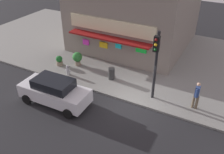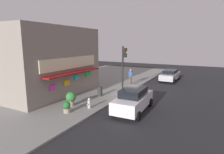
{
  "view_description": "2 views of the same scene",
  "coord_description": "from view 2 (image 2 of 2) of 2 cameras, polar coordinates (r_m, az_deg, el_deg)",
  "views": [
    {
      "loc": [
        4.78,
        -11.58,
        9.67
      ],
      "look_at": [
        -1.74,
        0.61,
        1.18
      ],
      "focal_mm": 39.35,
      "sensor_mm": 36.0,
      "label": 1
    },
    {
      "loc": [
        -16.79,
        -6.89,
        4.97
      ],
      "look_at": [
        -1.42,
        1.15,
        1.83
      ],
      "focal_mm": 29.92,
      "sensor_mm": 36.0,
      "label": 2
    }
  ],
  "objects": [
    {
      "name": "parked_car_white",
      "position": [
        13.92,
        6.56,
        -6.84
      ],
      "size": [
        4.57,
        2.1,
        1.74
      ],
      "color": "silver",
      "rests_on": "ground_plane"
    },
    {
      "name": "corner_building",
      "position": [
        20.58,
        -22.79,
        4.81
      ],
      "size": [
        9.54,
        10.43,
        6.33
      ],
      "color": "gray",
      "rests_on": "sidewalk"
    },
    {
      "name": "fire_hydrant",
      "position": [
        14.29,
        -6.98,
        -7.96
      ],
      "size": [
        0.49,
        0.25,
        0.79
      ],
      "color": "#B2B2B7",
      "rests_on": "sidewalk"
    },
    {
      "name": "ground_plane",
      "position": [
        18.81,
        5.13,
        -5.09
      ],
      "size": [
        56.89,
        56.89,
        0.0
      ],
      "primitive_type": "plane",
      "color": "#232326"
    },
    {
      "name": "potted_plant_by_window",
      "position": [
        13.69,
        -13.62,
        -8.9
      ],
      "size": [
        0.53,
        0.53,
        0.81
      ],
      "color": "gray",
      "rests_on": "sidewalk"
    },
    {
      "name": "trash_can",
      "position": [
        17.36,
        -3.72,
        -4.39
      ],
      "size": [
        0.46,
        0.46,
        0.89
      ],
      "primitive_type": "cylinder",
      "color": "#2D2D2D",
      "rests_on": "sidewalk"
    },
    {
      "name": "traffic_light",
      "position": [
        19.53,
        3.62,
        4.67
      ],
      "size": [
        0.32,
        0.58,
        4.56
      ],
      "color": "black",
      "rests_on": "sidewalk"
    },
    {
      "name": "pedestrian",
      "position": [
        22.32,
        5.69,
        0.33
      ],
      "size": [
        0.37,
        0.53,
        1.82
      ],
      "color": "brown",
      "rests_on": "sidewalk"
    },
    {
      "name": "parked_car_silver",
      "position": [
        25.99,
        17.32,
        0.54
      ],
      "size": [
        4.63,
        2.17,
        1.49
      ],
      "color": "#B7B7BC",
      "rests_on": "ground_plane"
    },
    {
      "name": "sidewalk",
      "position": [
        22.17,
        -11.2,
        -2.7
      ],
      "size": [
        37.92,
        13.49,
        0.14
      ],
      "primitive_type": "cube",
      "color": "gray",
      "rests_on": "ground_plane"
    },
    {
      "name": "potted_plant_by_doorway",
      "position": [
        14.98,
        -12.43,
        -6.21
      ],
      "size": [
        0.78,
        0.78,
        1.11
      ],
      "color": "gray",
      "rests_on": "sidewalk"
    }
  ]
}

